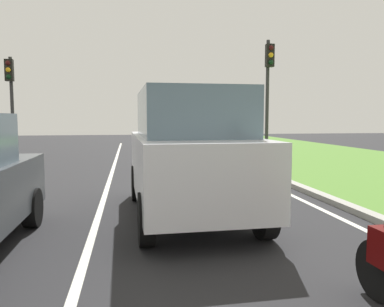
# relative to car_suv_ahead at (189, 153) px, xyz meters

# --- Properties ---
(ground_plane) EXTENTS (60.00, 60.00, 0.00)m
(ground_plane) POSITION_rel_car_suv_ahead_xyz_m (-0.94, 4.85, -1.17)
(ground_plane) COLOR #262628
(lane_line_center) EXTENTS (0.12, 32.00, 0.01)m
(lane_line_center) POSITION_rel_car_suv_ahead_xyz_m (-1.64, 4.85, -1.16)
(lane_line_center) COLOR silver
(lane_line_center) RESTS_ON ground
(lane_line_right_edge) EXTENTS (0.12, 32.00, 0.01)m
(lane_line_right_edge) POSITION_rel_car_suv_ahead_xyz_m (2.66, 4.85, -1.16)
(lane_line_right_edge) COLOR silver
(lane_line_right_edge) RESTS_ON ground
(curb_right) EXTENTS (0.24, 48.00, 0.12)m
(curb_right) POSITION_rel_car_suv_ahead_xyz_m (3.16, 4.85, -1.11)
(curb_right) COLOR #9E9B93
(curb_right) RESTS_ON ground
(car_suv_ahead) EXTENTS (2.06, 4.54, 2.28)m
(car_suv_ahead) POSITION_rel_car_suv_ahead_xyz_m (0.00, 0.00, 0.00)
(car_suv_ahead) COLOR silver
(car_suv_ahead) RESTS_ON ground
(traffic_light_near_right) EXTENTS (0.32, 0.50, 4.94)m
(traffic_light_near_right) POSITION_rel_car_suv_ahead_xyz_m (4.55, 8.17, 2.20)
(traffic_light_near_right) COLOR #2D2D2D
(traffic_light_near_right) RESTS_ON ground
(traffic_light_overhead_left) EXTENTS (0.32, 0.50, 4.36)m
(traffic_light_overhead_left) POSITION_rel_car_suv_ahead_xyz_m (-5.95, 10.45, 1.85)
(traffic_light_overhead_left) COLOR #2D2D2D
(traffic_light_overhead_left) RESTS_ON ground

